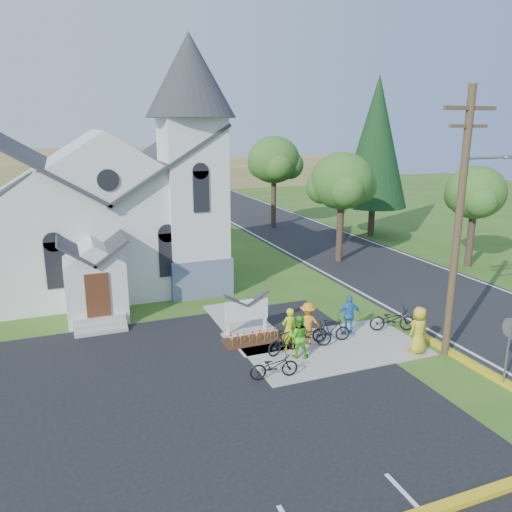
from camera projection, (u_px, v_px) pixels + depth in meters
name	position (u px, v px, depth m)	size (l,w,h in m)	color
ground	(306.00, 360.00, 18.91)	(120.00, 120.00, 0.00)	#325A19
parking_lot	(123.00, 428.00, 14.64)	(20.00, 16.00, 0.02)	black
road	(335.00, 249.00, 35.94)	(8.00, 90.00, 0.02)	black
sidewalk	(334.00, 348.00, 19.88)	(7.00, 4.00, 0.05)	#A8A197
church	(112.00, 190.00, 26.90)	(12.35, 12.00, 13.00)	white
church_sign	(247.00, 311.00, 21.11)	(2.20, 0.40, 1.70)	#A8A197
flower_bed	(254.00, 341.00, 20.55)	(2.60, 1.10, 0.07)	#3A1B0F
utility_pole	(460.00, 217.00, 18.08)	(3.45, 0.28, 10.00)	#433021
stop_sign	(510.00, 338.00, 16.59)	(0.11, 0.76, 2.48)	gray
tree_road_near	(342.00, 182.00, 31.40)	(4.00, 4.00, 7.05)	#37251E
tree_road_mid	(274.00, 160.00, 42.24)	(4.40, 4.40, 7.80)	#37251E
tree_road_far	(475.00, 193.00, 30.40)	(3.60, 3.60, 6.30)	#37251E
conifer	(376.00, 142.00, 38.54)	(5.20, 5.20, 12.40)	#37251E
distant_hills	(146.00, 173.00, 70.29)	(61.00, 10.00, 5.60)	olive
cyclist_0	(289.00, 329.00, 19.45)	(0.63, 0.42, 1.74)	#BCDD1A
bike_0	(274.00, 366.00, 17.37)	(0.61, 1.74, 0.92)	black
cyclist_1	(298.00, 336.00, 18.88)	(0.82, 0.64, 1.68)	green
bike_1	(285.00, 341.00, 19.27)	(0.48, 1.69, 1.02)	black
cyclist_2	(349.00, 315.00, 20.93)	(1.02, 0.42, 1.74)	#2778C3
bike_2	(309.00, 335.00, 19.90)	(0.64, 1.83, 0.96)	black
cyclist_3	(308.00, 323.00, 20.07)	(1.11, 0.64, 1.72)	orange
bike_3	(331.00, 330.00, 20.33)	(0.45, 1.60, 0.96)	black
cyclist_4	(419.00, 330.00, 19.20)	(0.92, 0.60, 1.87)	gold
bike_4	(392.00, 319.00, 21.41)	(0.68, 1.96, 1.03)	black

